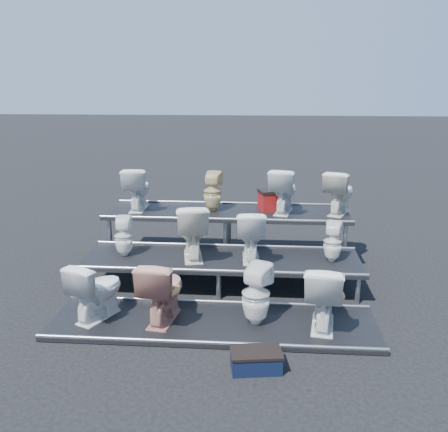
# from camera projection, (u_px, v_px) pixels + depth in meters

# --- Properties ---
(ground) EXTENTS (80.00, 80.00, 0.00)m
(ground) POSITION_uv_depth(u_px,v_px,m) (221.00, 286.00, 7.72)
(ground) COLOR black
(ground) RESTS_ON ground
(tier_front) EXTENTS (4.20, 1.20, 0.06)m
(tier_front) POSITION_uv_depth(u_px,v_px,m) (213.00, 323.00, 6.46)
(tier_front) COLOR black
(tier_front) RESTS_ON ground
(tier_mid) EXTENTS (4.20, 1.20, 0.46)m
(tier_mid) POSITION_uv_depth(u_px,v_px,m) (221.00, 272.00, 7.66)
(tier_mid) COLOR black
(tier_mid) RESTS_ON ground
(tier_back) EXTENTS (4.20, 1.20, 0.86)m
(tier_back) POSITION_uv_depth(u_px,v_px,m) (227.00, 234.00, 8.86)
(tier_back) COLOR black
(tier_back) RESTS_ON ground
(toilet_0) EXTENTS (0.72, 0.88, 0.78)m
(toilet_0) POSITION_uv_depth(u_px,v_px,m) (97.00, 289.00, 6.47)
(toilet_0) COLOR white
(toilet_0) RESTS_ON tier_front
(toilet_1) EXTENTS (0.58, 0.88, 0.84)m
(toilet_1) POSITION_uv_depth(u_px,v_px,m) (162.00, 290.00, 6.39)
(toilet_1) COLOR tan
(toilet_1) RESTS_ON tier_front
(toilet_2) EXTENTS (0.48, 0.48, 0.80)m
(toilet_2) POSITION_uv_depth(u_px,v_px,m) (256.00, 294.00, 6.31)
(toilet_2) COLOR white
(toilet_2) RESTS_ON tier_front
(toilet_3) EXTENTS (0.58, 0.88, 0.84)m
(toilet_3) POSITION_uv_depth(u_px,v_px,m) (323.00, 295.00, 6.24)
(toilet_3) COLOR white
(toilet_3) RESTS_ON tier_front
(toilet_4) EXTENTS (0.31, 0.32, 0.62)m
(toilet_4) POSITION_uv_depth(u_px,v_px,m) (124.00, 236.00, 7.63)
(toilet_4) COLOR white
(toilet_4) RESTS_ON tier_mid
(toilet_5) EXTENTS (0.62, 0.91, 0.85)m
(toilet_5) POSITION_uv_depth(u_px,v_px,m) (192.00, 231.00, 7.52)
(toilet_5) COLOR white
(toilet_5) RESTS_ON tier_mid
(toilet_6) EXTENTS (0.47, 0.78, 0.77)m
(toilet_6) POSITION_uv_depth(u_px,v_px,m) (251.00, 234.00, 7.47)
(toilet_6) COLOR white
(toilet_6) RESTS_ON tier_mid
(toilet_7) EXTENTS (0.32, 0.33, 0.60)m
(toilet_7) POSITION_uv_depth(u_px,v_px,m) (333.00, 242.00, 7.39)
(toilet_7) COLOR white
(toilet_7) RESTS_ON tier_mid
(toilet_8) EXTENTS (0.45, 0.76, 0.76)m
(toilet_8) POSITION_uv_depth(u_px,v_px,m) (137.00, 188.00, 8.77)
(toilet_8) COLOR white
(toilet_8) RESTS_ON tier_back
(toilet_9) EXTENTS (0.35, 0.36, 0.70)m
(toilet_9) POSITION_uv_depth(u_px,v_px,m) (213.00, 191.00, 8.67)
(toilet_9) COLOR #D0BE83
(toilet_9) RESTS_ON tier_back
(toilet_10) EXTENTS (0.58, 0.84, 0.78)m
(toilet_10) POSITION_uv_depth(u_px,v_px,m) (283.00, 190.00, 8.57)
(toilet_10) COLOR white
(toilet_10) RESTS_ON tier_back
(toilet_11) EXTENTS (0.68, 0.84, 0.75)m
(toilet_11) POSITION_uv_depth(u_px,v_px,m) (340.00, 192.00, 8.50)
(toilet_11) COLOR white
(toilet_11) RESTS_ON tier_back
(red_crate) EXTENTS (0.52, 0.46, 0.31)m
(red_crate) POSITION_uv_depth(u_px,v_px,m) (272.00, 201.00, 8.81)
(red_crate) COLOR maroon
(red_crate) RESTS_ON tier_back
(step_stool) EXTENTS (0.58, 0.40, 0.19)m
(step_stool) POSITION_uv_depth(u_px,v_px,m) (256.00, 361.00, 5.46)
(step_stool) COLOR black
(step_stool) RESTS_ON ground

